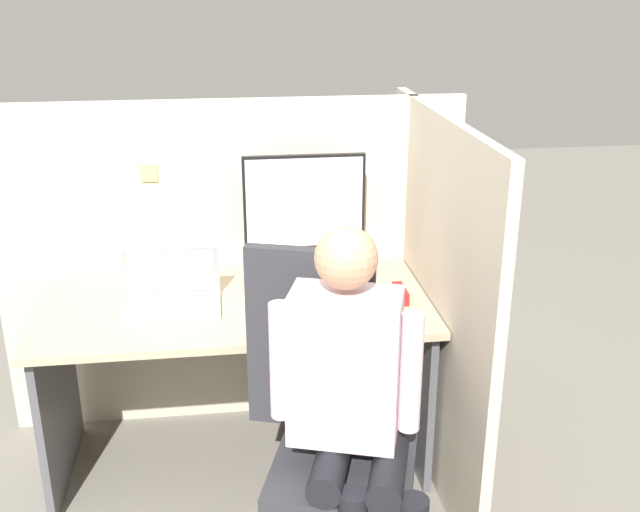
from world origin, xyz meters
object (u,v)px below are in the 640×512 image
paper_box (305,269)px  office_chair (328,420)px  person (352,396)px  stapler (400,294)px  monitor (304,206)px  carrot_toy (332,311)px  laptop (173,295)px

paper_box → office_chair: size_ratio=0.31×
office_chair → person: bearing=-72.2°
stapler → paper_box: bearing=142.3°
monitor → office_chair: 0.94m
monitor → office_chair: bearing=-90.9°
paper_box → carrot_toy: paper_box is taller
stapler → carrot_toy: (-0.29, -0.11, -0.01)m
paper_box → laptop: (-0.54, -0.22, 0.01)m
paper_box → office_chair: (-0.01, -0.79, -0.23)m
monitor → stapler: size_ratio=3.51×
monitor → stapler: bearing=-38.0°
monitor → person: (0.04, -0.95, -0.33)m
office_chair → person: (0.05, -0.16, 0.19)m
paper_box → laptop: 0.58m
laptop → carrot_toy: laptop is taller
laptop → person: size_ratio=0.29×
paper_box → carrot_toy: size_ratio=2.87×
office_chair → carrot_toy: bearing=80.1°
paper_box → monitor: bearing=90.0°
person → office_chair: bearing=107.8°
carrot_toy → person: (-0.02, -0.57, -0.03)m
laptop → office_chair: (0.53, -0.57, -0.24)m
paper_box → stapler: (0.35, -0.27, -0.02)m
laptop → stapler: bearing=-3.3°
carrot_toy → monitor: bearing=98.6°
laptop → office_chair: office_chair is taller
laptop → carrot_toy: bearing=-15.2°
monitor → carrot_toy: 0.49m
laptop → person: 0.93m
paper_box → monitor: 0.28m
monitor → laptop: size_ratio=1.37×
paper_box → monitor: monitor is taller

